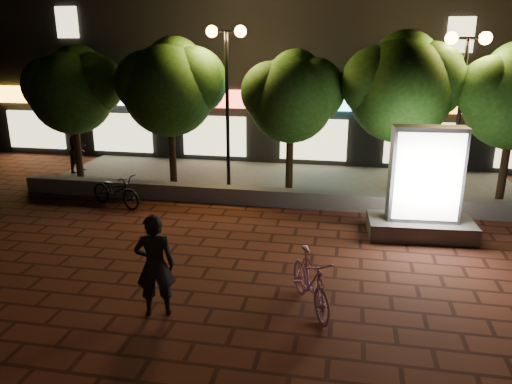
% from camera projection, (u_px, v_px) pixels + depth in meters
% --- Properties ---
extents(ground, '(80.00, 80.00, 0.00)m').
position_uv_depth(ground, '(238.00, 259.00, 11.37)').
color(ground, '#522319').
rests_on(ground, ground).
extents(retaining_wall, '(16.00, 0.45, 0.50)m').
position_uv_depth(retaining_wall, '(267.00, 197.00, 15.05)').
color(retaining_wall, slate).
rests_on(retaining_wall, ground).
extents(sidewalk, '(16.00, 5.00, 0.08)m').
position_uv_depth(sidewalk, '(279.00, 181.00, 17.46)').
color(sidewalk, slate).
rests_on(sidewalk, ground).
extents(building_block, '(28.00, 8.12, 11.30)m').
position_uv_depth(building_block, '(301.00, 36.00, 22.09)').
color(building_block, black).
rests_on(building_block, ground).
extents(tree_far_left, '(3.36, 2.80, 4.63)m').
position_uv_depth(tree_far_left, '(74.00, 87.00, 16.77)').
color(tree_far_left, black).
rests_on(tree_far_left, sidewalk).
extents(tree_left, '(3.60, 3.00, 4.89)m').
position_uv_depth(tree_left, '(171.00, 84.00, 16.10)').
color(tree_left, black).
rests_on(tree_left, sidewalk).
extents(tree_mid, '(3.24, 2.70, 4.50)m').
position_uv_depth(tree_mid, '(293.00, 94.00, 15.45)').
color(tree_mid, black).
rests_on(tree_mid, sidewalk).
extents(tree_right, '(3.72, 3.10, 5.07)m').
position_uv_depth(tree_right, '(403.00, 84.00, 14.76)').
color(tree_right, black).
rests_on(tree_right, sidewalk).
extents(street_lamp_left, '(1.26, 0.36, 5.18)m').
position_uv_depth(street_lamp_left, '(227.00, 67.00, 15.33)').
color(street_lamp_left, black).
rests_on(street_lamp_left, sidewalk).
extents(street_lamp_right, '(1.26, 0.36, 4.98)m').
position_uv_depth(street_lamp_right, '(464.00, 74.00, 14.12)').
color(street_lamp_right, black).
rests_on(street_lamp_right, sidewalk).
extents(ad_kiosk, '(2.69, 1.47, 2.84)m').
position_uv_depth(ad_kiosk, '(424.00, 193.00, 12.41)').
color(ad_kiosk, slate).
rests_on(ad_kiosk, ground).
extents(scooter_pink, '(1.28, 1.92, 1.13)m').
position_uv_depth(scooter_pink, '(311.00, 281.00, 9.13)').
color(scooter_pink, '#C982B7').
rests_on(scooter_pink, ground).
extents(rider, '(0.81, 0.65, 1.94)m').
position_uv_depth(rider, '(155.00, 265.00, 8.84)').
color(rider, black).
rests_on(rider, ground).
extents(scooter_parked, '(2.02, 1.30, 1.00)m').
position_uv_depth(scooter_parked, '(116.00, 190.00, 14.84)').
color(scooter_parked, black).
rests_on(scooter_parked, ground).
extents(pedestrian, '(0.71, 0.88, 1.74)m').
position_uv_depth(pedestrian, '(78.00, 149.00, 18.31)').
color(pedestrian, black).
rests_on(pedestrian, sidewalk).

